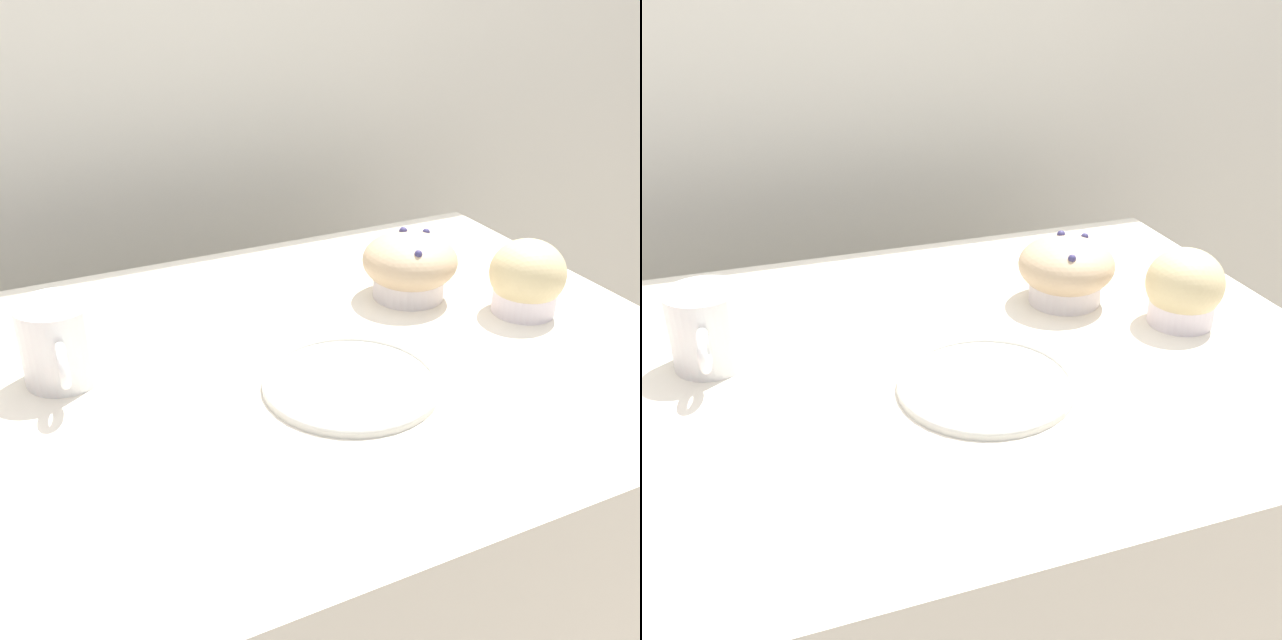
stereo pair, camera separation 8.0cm
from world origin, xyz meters
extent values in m
cube|color=beige|center=(0.00, 0.60, 0.90)|extent=(3.20, 0.10, 1.80)
cylinder|color=white|center=(0.36, -0.02, 0.93)|extent=(0.08, 0.08, 0.05)
ellipsoid|color=#D4BC85|center=(0.36, -0.02, 0.96)|extent=(0.09, 0.09, 0.08)
cylinder|color=silver|center=(0.26, 0.08, 0.93)|extent=(0.09, 0.09, 0.05)
ellipsoid|color=tan|center=(0.26, 0.08, 0.96)|extent=(0.12, 0.12, 0.07)
sphere|color=navy|center=(0.24, 0.04, 0.98)|extent=(0.01, 0.01, 0.01)
sphere|color=navy|center=(0.28, 0.09, 0.99)|extent=(0.01, 0.01, 0.01)
sphere|color=navy|center=(0.26, 0.10, 0.99)|extent=(0.01, 0.01, 0.01)
cylinder|color=white|center=(-0.17, 0.07, 0.95)|extent=(0.08, 0.08, 0.09)
torus|color=white|center=(-0.17, 0.01, 0.95)|extent=(0.01, 0.05, 0.05)
cylinder|color=black|center=(-0.17, 0.07, 0.99)|extent=(0.07, 0.07, 0.01)
cylinder|color=beige|center=(0.09, -0.08, 0.91)|extent=(0.18, 0.18, 0.01)
torus|color=beige|center=(0.09, -0.08, 0.91)|extent=(0.18, 0.18, 0.01)
camera|label=1|loc=(-0.22, -0.65, 1.32)|focal=42.00mm
camera|label=2|loc=(-0.14, -0.68, 1.32)|focal=42.00mm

